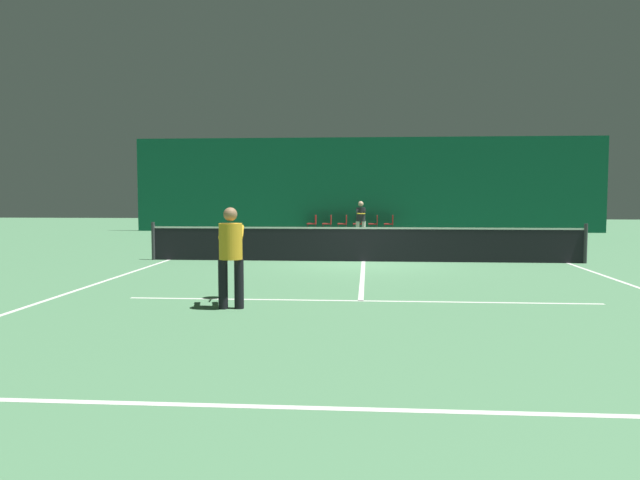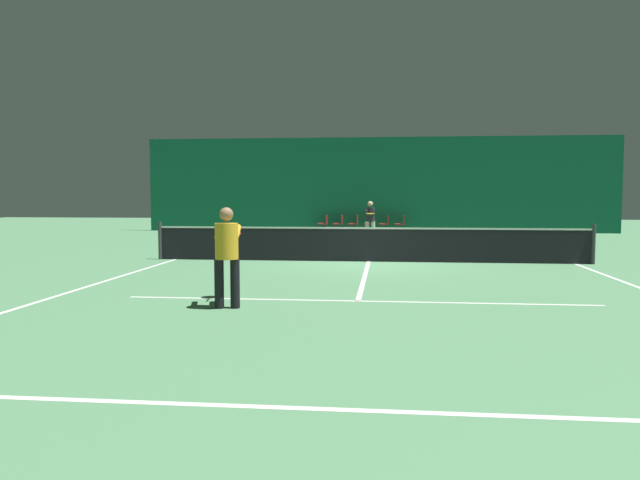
# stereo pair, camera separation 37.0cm
# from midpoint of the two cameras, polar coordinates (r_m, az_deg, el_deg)

# --- Properties ---
(ground_plane) EXTENTS (60.00, 60.00, 0.00)m
(ground_plane) POSITION_cam_midpoint_polar(r_m,az_deg,el_deg) (17.26, 3.39, -1.97)
(ground_plane) COLOR #4C7F56
(backdrop_curtain) EXTENTS (23.00, 0.12, 4.63)m
(backdrop_curtain) POSITION_cam_midpoint_polar(r_m,az_deg,el_deg) (30.79, 3.87, 5.06)
(backdrop_curtain) COLOR #0F5138
(backdrop_curtain) RESTS_ON ground
(court_line_baseline_far) EXTENTS (11.00, 0.10, 0.00)m
(court_line_baseline_far) POSITION_cam_midpoint_polar(r_m,az_deg,el_deg) (29.12, 3.81, 0.55)
(court_line_baseline_far) COLOR silver
(court_line_baseline_far) RESTS_ON ground
(court_line_baseline_near) EXTENTS (11.00, 0.10, 0.00)m
(court_line_baseline_near) POSITION_cam_midpoint_polar(r_m,az_deg,el_deg) (5.59, 1.08, -15.20)
(court_line_baseline_near) COLOR silver
(court_line_baseline_near) RESTS_ON ground
(court_line_service_far) EXTENTS (8.25, 0.10, 0.00)m
(court_line_service_far) POSITION_cam_midpoint_polar(r_m,az_deg,el_deg) (23.64, 3.67, -0.30)
(court_line_service_far) COLOR silver
(court_line_service_far) RESTS_ON ground
(court_line_service_near) EXTENTS (8.25, 0.10, 0.00)m
(court_line_service_near) POSITION_cam_midpoint_polar(r_m,az_deg,el_deg) (10.92, 2.77, -5.58)
(court_line_service_near) COLOR silver
(court_line_service_near) RESTS_ON ground
(court_line_sideline_left) EXTENTS (0.10, 23.80, 0.00)m
(court_line_sideline_left) POSITION_cam_midpoint_polar(r_m,az_deg,el_deg) (18.21, -14.20, -1.77)
(court_line_sideline_left) COLOR silver
(court_line_sideline_left) RESTS_ON ground
(court_line_sideline_right) EXTENTS (0.10, 23.80, 0.00)m
(court_line_sideline_right) POSITION_cam_midpoint_polar(r_m,az_deg,el_deg) (18.03, 21.16, -1.98)
(court_line_sideline_right) COLOR silver
(court_line_sideline_right) RESTS_ON ground
(court_line_centre) EXTENTS (0.10, 12.80, 0.00)m
(court_line_centre) POSITION_cam_midpoint_polar(r_m,az_deg,el_deg) (17.26, 3.39, -1.97)
(court_line_centre) COLOR silver
(court_line_centre) RESTS_ON ground
(tennis_net) EXTENTS (12.00, 0.10, 1.07)m
(tennis_net) POSITION_cam_midpoint_polar(r_m,az_deg,el_deg) (17.22, 3.39, -0.28)
(tennis_net) COLOR black
(tennis_net) RESTS_ON ground
(player_near) EXTENTS (0.56, 1.38, 1.65)m
(player_near) POSITION_cam_midpoint_polar(r_m,az_deg,el_deg) (10.23, -9.18, -0.88)
(player_near) COLOR black
(player_near) RESTS_ON ground
(player_far) EXTENTS (0.40, 1.32, 1.58)m
(player_far) POSITION_cam_midpoint_polar(r_m,az_deg,el_deg) (24.95, 3.33, 2.05)
(player_far) COLOR beige
(player_far) RESTS_ON ground
(courtside_chair_0) EXTENTS (0.44, 0.44, 0.84)m
(courtside_chair_0) POSITION_cam_midpoint_polar(r_m,az_deg,el_deg) (30.40, -0.97, 1.63)
(courtside_chair_0) COLOR #2D2D2D
(courtside_chair_0) RESTS_ON ground
(courtside_chair_1) EXTENTS (0.44, 0.44, 0.84)m
(courtside_chair_1) POSITION_cam_midpoint_polar(r_m,az_deg,el_deg) (30.34, 0.43, 1.62)
(courtside_chair_1) COLOR #2D2D2D
(courtside_chair_1) RESTS_ON ground
(courtside_chair_2) EXTENTS (0.44, 0.44, 0.84)m
(courtside_chair_2) POSITION_cam_midpoint_polar(r_m,az_deg,el_deg) (30.29, 1.84, 1.62)
(courtside_chair_2) COLOR #2D2D2D
(courtside_chair_2) RESTS_ON ground
(courtside_chair_3) EXTENTS (0.44, 0.44, 0.84)m
(courtside_chair_3) POSITION_cam_midpoint_polar(r_m,az_deg,el_deg) (30.27, 3.26, 1.61)
(courtside_chair_3) COLOR #2D2D2D
(courtside_chair_3) RESTS_ON ground
(courtside_chair_4) EXTENTS (0.44, 0.44, 0.84)m
(courtside_chair_4) POSITION_cam_midpoint_polar(r_m,az_deg,el_deg) (30.26, 4.67, 1.60)
(courtside_chair_4) COLOR #2D2D2D
(courtside_chair_4) RESTS_ON ground
(courtside_chair_5) EXTENTS (0.44, 0.44, 0.84)m
(courtside_chair_5) POSITION_cam_midpoint_polar(r_m,az_deg,el_deg) (30.28, 6.09, 1.59)
(courtside_chair_5) COLOR #2D2D2D
(courtside_chair_5) RESTS_ON ground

